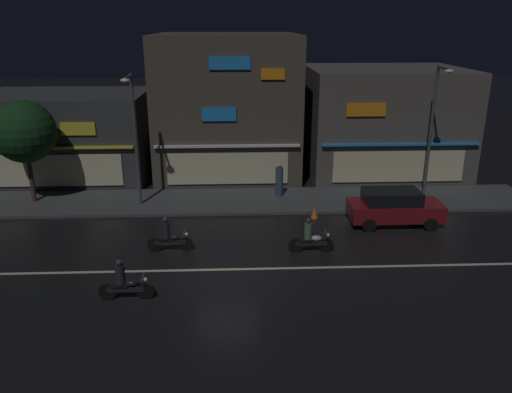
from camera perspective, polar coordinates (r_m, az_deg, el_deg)
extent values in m
plane|color=black|center=(19.85, -3.43, -8.22)|extent=(140.00, 140.00, 0.00)
cube|color=beige|center=(19.84, -3.43, -8.21)|extent=(30.73, 0.16, 0.01)
cube|color=#424447|center=(26.91, -3.21, -0.50)|extent=(32.35, 3.96, 0.14)
cube|color=#383A3F|center=(32.92, -20.45, 6.46)|extent=(9.63, 6.50, 5.10)
cube|color=yellow|center=(29.79, -22.35, 5.09)|extent=(9.14, 0.24, 0.12)
cube|color=yellow|center=(29.11, -19.44, 7.21)|extent=(1.86, 0.08, 0.71)
cube|color=beige|center=(30.16, -22.00, 2.73)|extent=(7.70, 0.06, 1.80)
cube|color=#4C443A|center=(32.15, -3.23, 10.36)|extent=(8.47, 8.80, 8.41)
cube|color=white|center=(28.02, -3.26, 5.69)|extent=(8.04, 0.24, 0.12)
cube|color=orange|center=(27.52, 1.94, 13.64)|extent=(1.27, 0.08, 0.59)
cube|color=#268CF2|center=(27.74, -4.16, 9.24)|extent=(1.85, 0.08, 0.75)
cube|color=#268CF2|center=(27.39, -2.97, 14.79)|extent=(2.17, 0.08, 0.67)
cube|color=beige|center=(28.41, -3.21, 3.17)|extent=(6.77, 0.06, 1.80)
cube|color=#56514C|center=(33.04, 14.06, 8.32)|extent=(9.38, 7.57, 6.43)
cube|color=#268CF2|center=(29.52, 16.02, 5.67)|extent=(8.91, 0.24, 0.12)
cube|color=orange|center=(28.61, 12.33, 9.53)|extent=(2.16, 0.08, 0.72)
cube|color=beige|center=(29.89, 15.76, 3.28)|extent=(7.50, 0.06, 1.80)
cylinder|color=#47494C|center=(26.01, -13.39, 6.06)|extent=(0.16, 0.16, 6.62)
cube|color=#47494C|center=(24.82, -14.26, 12.91)|extent=(0.10, 1.40, 0.10)
ellipsoid|color=#F9E099|center=(24.15, -14.57, 12.54)|extent=(0.44, 0.32, 0.20)
cylinder|color=#47494C|center=(28.39, 19.09, 6.88)|extent=(0.16, 0.16, 6.88)
cube|color=#47494C|center=(27.29, 20.39, 13.40)|extent=(0.10, 1.40, 0.10)
ellipsoid|color=#F9E099|center=(26.65, 20.94, 13.05)|extent=(0.44, 0.32, 0.20)
cylinder|color=#334766|center=(27.24, 2.64, 1.68)|extent=(0.41, 0.41, 1.60)
sphere|color=tan|center=(26.98, 2.67, 3.52)|extent=(0.22, 0.22, 0.22)
cylinder|color=#473323|center=(28.78, -23.99, 1.83)|extent=(0.24, 0.24, 2.43)
sphere|color=#143819|center=(28.21, -24.67, 6.65)|extent=(3.17, 3.17, 3.17)
cube|color=maroon|center=(24.71, 15.38, -1.49)|extent=(4.30, 1.78, 0.76)
cube|color=black|center=(24.42, 15.04, -0.01)|extent=(2.58, 1.57, 0.60)
cube|color=#F9F2CC|center=(25.92, 19.46, -0.71)|extent=(0.08, 0.20, 0.12)
cube|color=#F9F2CC|center=(24.87, 20.45, -1.66)|extent=(0.08, 0.20, 0.12)
cylinder|color=black|center=(26.08, 17.71, -1.52)|extent=(0.62, 0.20, 0.62)
cylinder|color=black|center=(24.53, 19.07, -2.98)|extent=(0.62, 0.20, 0.62)
cylinder|color=black|center=(25.25, 11.64, -1.66)|extent=(0.62, 0.20, 0.62)
cylinder|color=black|center=(23.65, 12.65, -3.19)|extent=(0.62, 0.20, 0.62)
cylinder|color=black|center=(21.42, -7.91, -5.34)|extent=(0.60, 0.08, 0.60)
cylinder|color=black|center=(21.59, -11.36, -5.34)|extent=(0.60, 0.10, 0.60)
cube|color=black|center=(21.45, -9.66, -5.10)|extent=(1.30, 0.14, 0.20)
ellipsoid|color=black|center=(21.34, -9.16, -4.56)|extent=(0.44, 0.26, 0.24)
cube|color=black|center=(21.42, -10.21, -4.74)|extent=(0.56, 0.22, 0.10)
cylinder|color=slate|center=(21.21, -8.11, -3.98)|extent=(0.03, 0.60, 0.03)
sphere|color=white|center=(21.24, -7.86, -4.23)|extent=(0.14, 0.14, 0.14)
cylinder|color=#232328|center=(21.26, -10.14, -3.75)|extent=(0.32, 0.32, 0.70)
sphere|color=#333338|center=(21.08, -10.22, -2.60)|extent=(0.22, 0.22, 0.22)
cylinder|color=black|center=(21.34, 7.97, -5.44)|extent=(0.60, 0.08, 0.60)
cylinder|color=black|center=(21.15, 4.48, -5.54)|extent=(0.60, 0.10, 0.60)
cube|color=black|center=(21.19, 6.24, -5.25)|extent=(1.30, 0.14, 0.20)
ellipsoid|color=#B2B7BC|center=(21.13, 6.80, -4.69)|extent=(0.44, 0.26, 0.24)
cube|color=black|center=(21.10, 5.72, -4.89)|extent=(0.56, 0.22, 0.10)
cylinder|color=slate|center=(21.11, 7.90, -4.09)|extent=(0.03, 0.60, 0.03)
sphere|color=white|center=(21.16, 8.13, -4.33)|extent=(0.14, 0.14, 0.14)
cylinder|color=#4C664C|center=(20.95, 5.89, -3.89)|extent=(0.32, 0.32, 0.70)
sphere|color=#333338|center=(20.77, 5.93, -2.72)|extent=(0.22, 0.22, 0.22)
cylinder|color=black|center=(18.16, -12.38, -10.38)|extent=(0.60, 0.08, 0.60)
cylinder|color=black|center=(18.43, -16.42, -10.28)|extent=(0.60, 0.10, 0.60)
cube|color=black|center=(18.24, -14.44, -10.06)|extent=(1.30, 0.14, 0.20)
ellipsoid|color=black|center=(18.09, -13.87, -9.47)|extent=(0.44, 0.26, 0.24)
cube|color=black|center=(18.21, -15.11, -9.63)|extent=(0.56, 0.22, 0.10)
cylinder|color=slate|center=(17.91, -12.66, -8.84)|extent=(0.03, 0.60, 0.03)
sphere|color=white|center=(17.94, -12.35, -9.13)|extent=(0.14, 0.14, 0.14)
cylinder|color=#232328|center=(18.01, -15.06, -8.52)|extent=(0.32, 0.32, 0.70)
sphere|color=#333338|center=(17.81, -15.19, -7.21)|extent=(0.22, 0.22, 0.22)
cone|color=orange|center=(24.84, 6.60, -1.82)|extent=(0.36, 0.36, 0.55)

